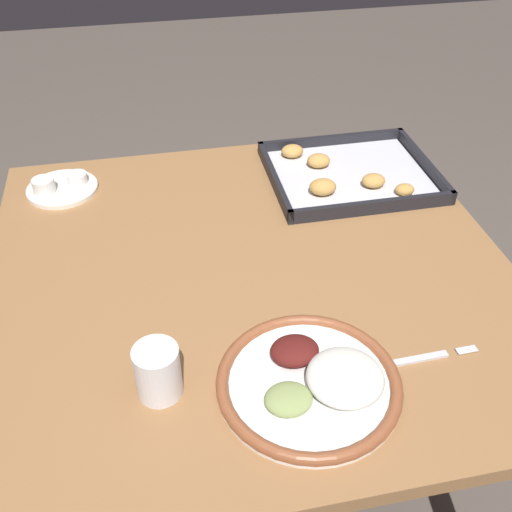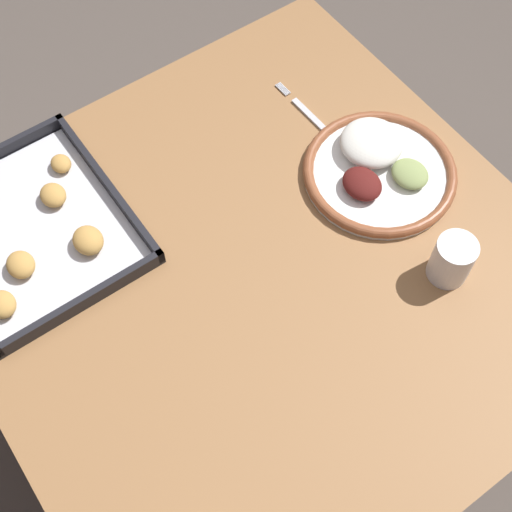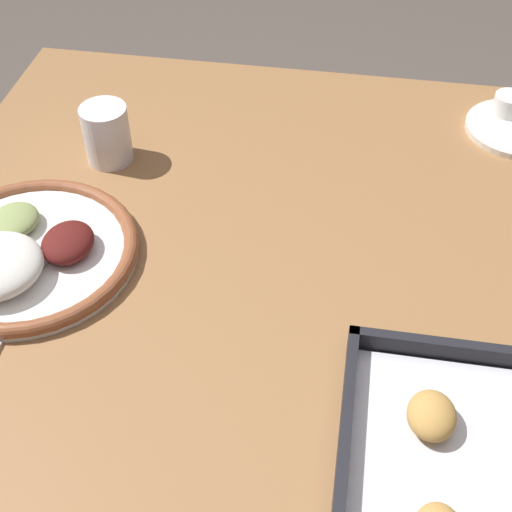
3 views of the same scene
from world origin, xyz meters
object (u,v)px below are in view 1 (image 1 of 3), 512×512
object	(u,v)px
dinner_plate	(313,381)
drinking_cup	(158,372)
fork	(413,360)
saucer_plate	(60,186)
baking_tray	(347,174)

from	to	relation	value
dinner_plate	drinking_cup	xyz separation A→B (m)	(-0.23, 0.04, 0.03)
dinner_plate	fork	world-z (taller)	dinner_plate
dinner_plate	saucer_plate	bearing A→B (deg)	121.89
baking_tray	drinking_cup	distance (m)	0.72
fork	saucer_plate	world-z (taller)	saucer_plate
saucer_plate	baking_tray	size ratio (longest dim) A/B	0.42
dinner_plate	drinking_cup	bearing A→B (deg)	170.08
dinner_plate	fork	xyz separation A→B (m)	(0.17, 0.02, -0.01)
drinking_cup	baking_tray	bearing A→B (deg)	48.53
drinking_cup	fork	bearing A→B (deg)	-2.98
dinner_plate	fork	bearing A→B (deg)	6.34
dinner_plate	drinking_cup	size ratio (longest dim) A/B	3.20
saucer_plate	baking_tray	world-z (taller)	same
saucer_plate	drinking_cup	size ratio (longest dim) A/B	1.77
dinner_plate	saucer_plate	world-z (taller)	dinner_plate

